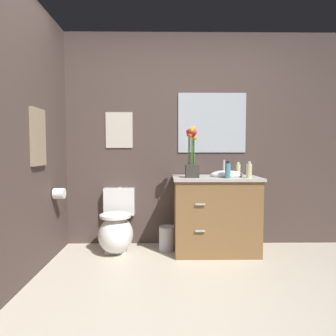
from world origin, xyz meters
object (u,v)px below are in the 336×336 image
(trash_bin, at_px, (167,238))
(toilet_paper_roll, at_px, (59,193))
(toilet, at_px, (117,230))
(flower_vase, at_px, (192,158))
(hanging_towel, at_px, (38,137))
(soap_bottle, at_px, (249,170))
(hand_wash_bottle, at_px, (238,170))
(wall_mirror, at_px, (212,123))
(lotion_bottle, at_px, (228,170))
(vanity_cabinet, at_px, (216,213))
(wall_poster, at_px, (119,130))

(trash_bin, relative_size, toilet_paper_roll, 2.47)
(toilet, xyz_separation_m, flower_vase, (0.83, -0.12, 0.81))
(hanging_towel, bearing_deg, flower_vase, 16.70)
(soap_bottle, distance_m, hand_wash_bottle, 0.27)
(trash_bin, bearing_deg, wall_mirror, 23.77)
(lotion_bottle, xyz_separation_m, trash_bin, (-0.63, 0.23, -0.78))
(soap_bottle, bearing_deg, trash_bin, 166.80)
(flower_vase, height_order, soap_bottle, flower_vase)
(flower_vase, relative_size, hanging_towel, 1.05)
(toilet, bearing_deg, vanity_cabinet, -1.37)
(toilet_paper_roll, bearing_deg, trash_bin, 11.50)
(vanity_cabinet, relative_size, hand_wash_bottle, 6.60)
(lotion_bottle, relative_size, toilet_paper_roll, 1.62)
(toilet, distance_m, trash_bin, 0.57)
(lotion_bottle, distance_m, hanging_towel, 1.87)
(toilet, xyz_separation_m, lotion_bottle, (1.19, -0.20, 0.68))
(hand_wash_bottle, height_order, wall_poster, wall_poster)
(flower_vase, distance_m, wall_mirror, 0.62)
(wall_mirror, xyz_separation_m, hanging_towel, (-1.71, -0.82, -0.20))
(trash_bin, bearing_deg, hanging_towel, -153.76)
(toilet, height_order, toilet_paper_roll, toilet_paper_roll)
(wall_mirror, bearing_deg, flower_vase, -125.18)
(wall_mirror, bearing_deg, soap_bottle, -53.39)
(flower_vase, bearing_deg, hanging_towel, -163.30)
(toilet, xyz_separation_m, vanity_cabinet, (1.10, -0.03, 0.19))
(trash_bin, bearing_deg, toilet, -176.78)
(lotion_bottle, bearing_deg, wall_poster, 158.80)
(wall_poster, distance_m, hanging_towel, 1.03)
(soap_bottle, distance_m, wall_poster, 1.56)
(soap_bottle, bearing_deg, toilet_paper_roll, -179.25)
(lotion_bottle, distance_m, hand_wash_bottle, 0.34)
(flower_vase, xyz_separation_m, trash_bin, (-0.27, 0.15, -0.91))
(vanity_cabinet, distance_m, lotion_bottle, 0.52)
(lotion_bottle, xyz_separation_m, toilet_paper_roll, (-1.75, -0.00, -0.24))
(wall_poster, relative_size, wall_mirror, 0.52)
(flower_vase, bearing_deg, trash_bin, 151.04)
(trash_bin, xyz_separation_m, wall_mirror, (0.54, 0.24, 1.31))
(vanity_cabinet, height_order, wall_mirror, wall_mirror)
(soap_bottle, relative_size, toilet_paper_roll, 1.58)
(trash_bin, distance_m, toilet_paper_roll, 1.27)
(soap_bottle, bearing_deg, toilet, 173.18)
(vanity_cabinet, distance_m, flower_vase, 0.68)
(hand_wash_bottle, height_order, wall_mirror, wall_mirror)
(flower_vase, xyz_separation_m, wall_poster, (-0.83, 0.38, 0.31))
(toilet, xyz_separation_m, wall_mirror, (1.10, 0.27, 1.21))
(trash_bin, distance_m, wall_mirror, 1.44)
(wall_mirror, bearing_deg, hand_wash_bottle, -32.22)
(toilet, relative_size, trash_bin, 2.54)
(trash_bin, xyz_separation_m, wall_poster, (-0.56, 0.24, 1.23))
(hand_wash_bottle, distance_m, trash_bin, 1.12)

